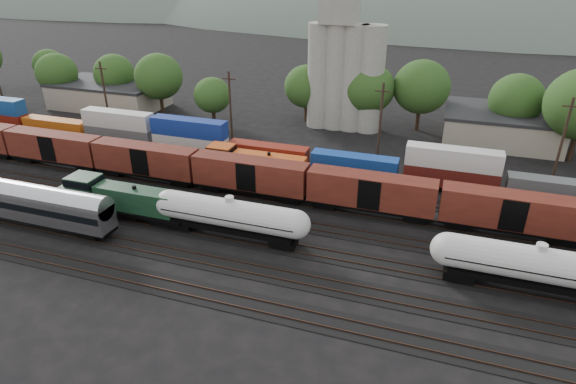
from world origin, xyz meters
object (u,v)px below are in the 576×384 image
(passenger_coach, at_px, (24,201))
(grain_silo, at_px, (345,65))
(green_locomotive, at_px, (115,198))
(tank_car_a, at_px, (230,215))
(orange_locomotive, at_px, (250,163))

(passenger_coach, distance_m, grain_silo, 53.63)
(green_locomotive, xyz_separation_m, passenger_coach, (-8.41, -5.00, 0.63))
(tank_car_a, distance_m, passenger_coach, 23.84)
(green_locomotive, bearing_deg, tank_car_a, -0.00)
(green_locomotive, distance_m, passenger_coach, 9.81)
(orange_locomotive, bearing_deg, tank_car_a, -75.01)
(orange_locomotive, bearing_deg, green_locomotive, -125.95)
(passenger_coach, xyz_separation_m, grain_silo, (26.36, 46.00, 8.09))
(green_locomotive, xyz_separation_m, orange_locomotive, (10.88, 15.00, -0.10))
(grain_silo, bearing_deg, tank_car_a, -94.27)
(orange_locomotive, relative_size, grain_silo, 0.58)
(green_locomotive, height_order, passenger_coach, passenger_coach)
(green_locomotive, distance_m, orange_locomotive, 18.53)
(orange_locomotive, height_order, grain_silo, grain_silo)
(passenger_coach, relative_size, grain_silo, 0.78)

